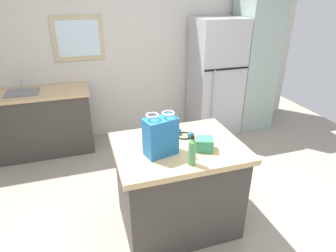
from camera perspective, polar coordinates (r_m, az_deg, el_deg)
The scene contains 10 objects.
ground at distance 2.96m, azimuth 2.81°, elevation -20.03°, with size 6.86×6.86×0.00m, color #9E9384.
back_wall at distance 4.46m, azimuth -7.95°, elevation 14.33°, with size 5.72×0.13×2.52m.
kitchen_island at distance 2.75m, azimuth 1.94°, elevation -11.81°, with size 1.12×0.86×0.88m.
refrigerator at distance 4.57m, azimuth 9.44°, elevation 9.55°, with size 0.71×0.69×1.76m.
tall_cabinet at distance 4.84m, azimuth 16.84°, elevation 12.94°, with size 0.57×0.62×2.29m.
sink_counter at distance 4.32m, azimuth -23.61°, elevation 0.80°, with size 1.30×0.60×1.08m.
shopping_bag at distance 2.30m, azimuth -1.49°, elevation -2.06°, with size 0.29×0.21×0.36m.
small_box at distance 2.43m, azimuth 7.30°, elevation -3.59°, with size 0.14×0.13×0.11m, color #388E66.
bottle at distance 2.19m, azimuth 4.84°, elevation -5.07°, with size 0.06×0.06×0.25m.
ear_defenders at distance 2.65m, azimuth 3.26°, elevation -1.62°, with size 0.21×0.21×0.06m.
Camera 1 is at (-0.76, -1.93, 2.11)m, focal length 30.52 mm.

